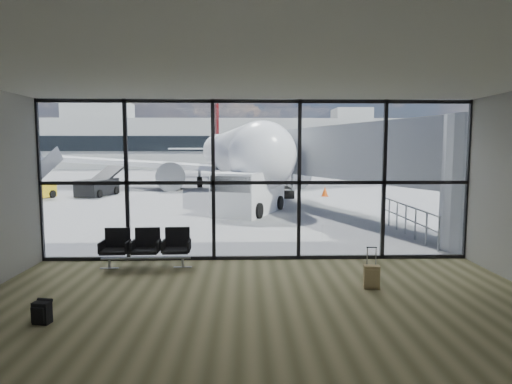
{
  "coord_description": "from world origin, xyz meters",
  "views": [
    {
      "loc": [
        -0.32,
        -11.91,
        3.14
      ],
      "look_at": [
        0.07,
        3.0,
        1.63
      ],
      "focal_mm": 30.0,
      "sensor_mm": 36.0,
      "label": 1
    }
  ],
  "objects_px": {
    "mobile_stairs": "(28,189)",
    "service_van": "(249,192)",
    "airliner": "(230,154)",
    "backpack": "(42,313)",
    "belt_loader": "(98,186)",
    "seating_row": "(147,246)",
    "suitcase": "(372,277)"
  },
  "relations": [
    {
      "from": "backpack",
      "to": "suitcase",
      "type": "bearing_deg",
      "value": 26.71
    },
    {
      "from": "suitcase",
      "to": "service_van",
      "type": "height_order",
      "value": "service_van"
    },
    {
      "from": "backpack",
      "to": "belt_loader",
      "type": "height_order",
      "value": "belt_loader"
    },
    {
      "from": "backpack",
      "to": "mobile_stairs",
      "type": "height_order",
      "value": "mobile_stairs"
    },
    {
      "from": "backpack",
      "to": "suitcase",
      "type": "xyz_separation_m",
      "value": [
        6.49,
        1.77,
        0.07
      ]
    },
    {
      "from": "suitcase",
      "to": "airliner",
      "type": "height_order",
      "value": "airliner"
    },
    {
      "from": "seating_row",
      "to": "backpack",
      "type": "xyz_separation_m",
      "value": [
        -1.03,
        -3.74,
        -0.36
      ]
    },
    {
      "from": "belt_loader",
      "to": "airliner",
      "type": "bearing_deg",
      "value": 53.06
    },
    {
      "from": "service_van",
      "to": "belt_loader",
      "type": "xyz_separation_m",
      "value": [
        -10.07,
        8.1,
        -0.41
      ]
    },
    {
      "from": "seating_row",
      "to": "belt_loader",
      "type": "distance_m",
      "value": 19.13
    },
    {
      "from": "seating_row",
      "to": "belt_loader",
      "type": "relative_size",
      "value": 0.53
    },
    {
      "from": "airliner",
      "to": "mobile_stairs",
      "type": "xyz_separation_m",
      "value": [
        -12.39,
        -9.32,
        -2.12
      ]
    },
    {
      "from": "airliner",
      "to": "suitcase",
      "type": "bearing_deg",
      "value": -89.39
    },
    {
      "from": "seating_row",
      "to": "airliner",
      "type": "relative_size",
      "value": 0.07
    },
    {
      "from": "belt_loader",
      "to": "mobile_stairs",
      "type": "relative_size",
      "value": 1.08
    },
    {
      "from": "backpack",
      "to": "belt_loader",
      "type": "xyz_separation_m",
      "value": [
        -6.23,
        21.44,
        0.43
      ]
    },
    {
      "from": "suitcase",
      "to": "mobile_stairs",
      "type": "relative_size",
      "value": 0.23
    },
    {
      "from": "seating_row",
      "to": "suitcase",
      "type": "bearing_deg",
      "value": -21.59
    },
    {
      "from": "seating_row",
      "to": "backpack",
      "type": "distance_m",
      "value": 3.9
    },
    {
      "from": "suitcase",
      "to": "seating_row",
      "type": "bearing_deg",
      "value": 169.03
    },
    {
      "from": "backpack",
      "to": "service_van",
      "type": "bearing_deg",
      "value": 85.36
    },
    {
      "from": "seating_row",
      "to": "mobile_stairs",
      "type": "bearing_deg",
      "value": 123.0
    },
    {
      "from": "backpack",
      "to": "mobile_stairs",
      "type": "bearing_deg",
      "value": 128.45
    },
    {
      "from": "backpack",
      "to": "suitcase",
      "type": "relative_size",
      "value": 0.47
    },
    {
      "from": "suitcase",
      "to": "belt_loader",
      "type": "xyz_separation_m",
      "value": [
        -12.72,
        19.67,
        0.36
      ]
    },
    {
      "from": "seating_row",
      "to": "suitcase",
      "type": "distance_m",
      "value": 5.81
    },
    {
      "from": "mobile_stairs",
      "to": "service_van",
      "type": "bearing_deg",
      "value": -5.62
    },
    {
      "from": "suitcase",
      "to": "mobile_stairs",
      "type": "height_order",
      "value": "mobile_stairs"
    },
    {
      "from": "seating_row",
      "to": "belt_loader",
      "type": "height_order",
      "value": "belt_loader"
    },
    {
      "from": "airliner",
      "to": "service_van",
      "type": "xyz_separation_m",
      "value": [
        1.45,
        -15.6,
        -1.69
      ]
    },
    {
      "from": "service_van",
      "to": "suitcase",
      "type": "bearing_deg",
      "value": -54.48
    },
    {
      "from": "service_van",
      "to": "mobile_stairs",
      "type": "xyz_separation_m",
      "value": [
        -13.84,
        6.28,
        -0.43
      ]
    }
  ]
}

